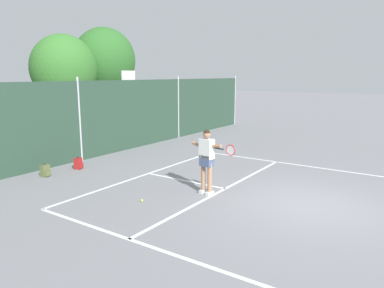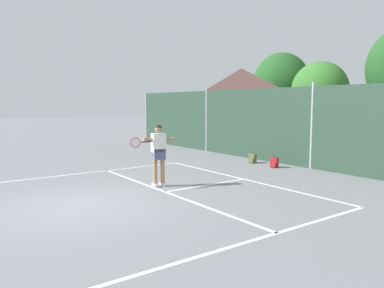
% 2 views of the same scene
% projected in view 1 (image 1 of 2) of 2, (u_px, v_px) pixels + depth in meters
% --- Properties ---
extents(ground_plane, '(120.00, 120.00, 0.00)m').
position_uv_depth(ground_plane, '(308.00, 205.00, 9.49)').
color(ground_plane, gray).
extents(court_markings, '(8.30, 11.10, 0.01)m').
position_uv_depth(court_markings, '(284.00, 200.00, 9.84)').
color(court_markings, white).
rests_on(court_markings, ground).
extents(chainlink_fence, '(26.09, 0.09, 3.27)m').
position_uv_depth(chainlink_fence, '(80.00, 121.00, 14.16)').
color(chainlink_fence, '#284233').
rests_on(chainlink_fence, ground).
extents(basketball_hoop, '(0.90, 0.67, 3.55)m').
position_uv_depth(basketball_hoop, '(128.00, 96.00, 18.02)').
color(basketball_hoop, yellow).
rests_on(basketball_hoop, ground).
extents(tennis_player, '(0.31, 1.44, 1.85)m').
position_uv_depth(tennis_player, '(207.00, 156.00, 10.18)').
color(tennis_player, silver).
rests_on(tennis_player, ground).
extents(tennis_ball, '(0.07, 0.07, 0.07)m').
position_uv_depth(tennis_ball, '(142.00, 201.00, 9.74)').
color(tennis_ball, '#CCE033').
rests_on(tennis_ball, ground).
extents(backpack_olive, '(0.30, 0.27, 0.46)m').
position_uv_depth(backpack_olive, '(45.00, 171.00, 12.13)').
color(backpack_olive, '#566038').
rests_on(backpack_olive, ground).
extents(backpack_red, '(0.32, 0.30, 0.46)m').
position_uv_depth(backpack_red, '(78.00, 164.00, 13.11)').
color(backpack_red, maroon).
rests_on(backpack_red, ground).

